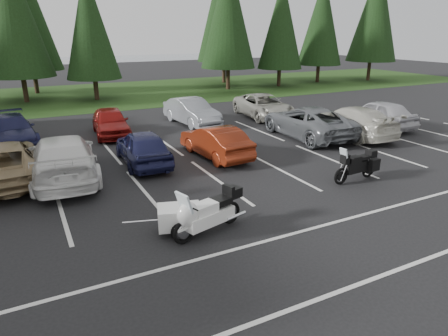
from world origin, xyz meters
TOP-DOWN VIEW (x-y plane):
  - ground at (0.00, 0.00)m, footprint 120.00×120.00m
  - grass_strip at (0.00, 24.00)m, footprint 80.00×16.00m
  - lake_water at (4.00, 55.00)m, footprint 70.00×50.00m
  - stall_markings at (0.00, 2.00)m, footprint 32.00×16.00m
  - conifer_4 at (-5.00, 22.90)m, footprint 4.80×4.80m
  - conifer_5 at (0.00, 21.60)m, footprint 4.14×4.14m
  - conifer_6 at (12.00, 22.10)m, footprint 4.93×4.93m
  - conifer_7 at (17.50, 21.80)m, footprint 4.27×4.27m
  - conifer_8 at (23.00, 22.60)m, footprint 4.53×4.53m
  - conifer_9 at (29.00, 21.30)m, footprint 5.19×5.19m
  - conifer_back_b at (-4.00, 27.50)m, footprint 4.97×4.97m
  - conifer_back_c at (14.00, 26.80)m, footprint 5.50×5.50m
  - car_near_2 at (-6.39, 4.47)m, footprint 2.91×5.55m
  - car_near_3 at (-4.42, 3.81)m, footprint 2.69×5.75m
  - car_near_4 at (-1.34, 4.20)m, footprint 1.92×4.29m
  - car_near_5 at (1.71, 3.72)m, footprint 1.74×4.22m
  - car_near_6 at (7.42, 4.68)m, footprint 2.84×5.75m
  - car_near_7 at (9.52, 3.78)m, footprint 2.33×5.36m
  - car_near_8 at (12.37, 4.59)m, footprint 1.95×4.58m
  - car_far_1 at (-6.05, 10.04)m, footprint 2.38×4.88m
  - car_far_2 at (-1.48, 9.59)m, footprint 2.07×4.31m
  - car_far_3 at (3.29, 10.11)m, footprint 2.03×4.64m
  - car_far_4 at (8.06, 9.81)m, footprint 2.87×5.34m
  - touring_motorcycle at (-1.50, -2.40)m, footprint 2.69×1.46m
  - cargo_trailer at (-2.18, -2.01)m, footprint 1.85×1.38m
  - adventure_motorcycle at (4.92, -1.25)m, footprint 2.28×0.91m

SIDE VIEW (x-z plane):
  - ground at x=0.00m, z-range 0.00..0.00m
  - lake_water at x=4.00m, z-range -0.01..0.01m
  - stall_markings at x=0.00m, z-range 0.00..0.01m
  - grass_strip at x=0.00m, z-range 0.00..0.01m
  - cargo_trailer at x=-2.18m, z-range 0.00..0.76m
  - car_near_5 at x=1.71m, z-range 0.00..1.36m
  - adventure_motorcycle at x=4.92m, z-range 0.00..1.36m
  - car_far_1 at x=-6.05m, z-range 0.00..1.37m
  - car_far_2 at x=-1.48m, z-range 0.00..1.42m
  - touring_motorcycle at x=-1.50m, z-range 0.00..1.42m
  - car_far_4 at x=8.06m, z-range 0.00..1.42m
  - car_near_4 at x=-1.34m, z-range 0.00..1.43m
  - car_far_3 at x=3.29m, z-range 0.00..1.48m
  - car_near_2 at x=-6.39m, z-range 0.00..1.49m
  - car_near_7 at x=9.52m, z-range 0.00..1.53m
  - car_near_8 at x=12.37m, z-range 0.00..1.54m
  - car_near_6 at x=7.42m, z-range 0.00..1.57m
  - car_near_3 at x=-4.42m, z-range 0.00..1.62m
  - conifer_5 at x=0.00m, z-range 0.81..10.45m
  - conifer_7 at x=17.50m, z-range 0.84..10.78m
  - conifer_8 at x=23.00m, z-range 0.89..11.45m
  - conifer_4 at x=-5.00m, z-range 0.95..12.12m
  - conifer_6 at x=12.00m, z-range 0.97..12.45m
  - conifer_back_b at x=-4.00m, z-range 0.98..12.56m
  - conifer_9 at x=29.00m, z-range 1.02..13.12m
  - conifer_back_c at x=14.00m, z-range 1.09..13.90m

